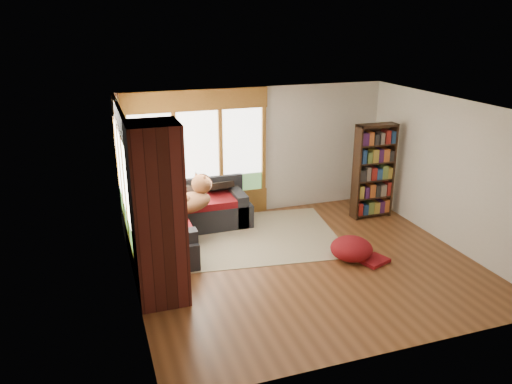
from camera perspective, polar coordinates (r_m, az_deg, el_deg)
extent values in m
plane|color=brown|center=(8.46, 5.54, -8.05)|extent=(5.50, 5.50, 0.00)
plane|color=white|center=(7.62, 6.18, 9.58)|extent=(5.50, 5.50, 0.00)
cube|color=silver|center=(10.17, 0.03, 4.67)|extent=(5.50, 0.04, 2.60)
cube|color=silver|center=(5.94, 15.88, -7.20)|extent=(5.50, 0.04, 2.60)
cube|color=silver|center=(7.30, -14.25, -1.98)|extent=(0.04, 5.00, 2.60)
cube|color=silver|center=(9.39, 21.34, 2.05)|extent=(0.04, 5.00, 2.60)
cube|color=#966326|center=(9.82, -6.58, 4.31)|extent=(2.82, 0.10, 1.90)
cube|color=white|center=(9.82, -6.58, 4.31)|extent=(2.54, 0.09, 1.62)
cube|color=#966326|center=(8.41, -14.83, 1.20)|extent=(0.10, 2.62, 1.90)
cube|color=white|center=(8.41, -14.83, 1.20)|extent=(0.09, 2.36, 1.62)
cube|color=#597946|center=(9.11, -15.28, 5.15)|extent=(0.03, 0.72, 0.90)
cube|color=#471914|center=(7.00, -11.14, -2.66)|extent=(0.70, 0.70, 2.60)
cube|color=black|center=(9.71, -8.38, -3.06)|extent=(2.20, 0.90, 0.42)
cube|color=black|center=(9.89, -8.87, -0.18)|extent=(2.20, 0.20, 0.38)
cube|color=black|center=(9.88, -2.70, -1.89)|extent=(0.20, 0.90, 0.60)
cube|color=maroon|center=(9.49, -8.91, -1.88)|extent=(1.90, 0.66, 0.12)
cube|color=black|center=(9.04, -11.66, -5.02)|extent=(0.90, 2.20, 0.42)
cube|color=black|center=(8.85, -14.08, -2.92)|extent=(0.20, 2.20, 0.38)
cube|color=black|center=(8.10, -10.74, -7.24)|extent=(0.90, 0.20, 0.60)
cube|color=maroon|center=(8.62, -10.68, -4.22)|extent=(0.66, 1.20, 0.12)
cube|color=maroon|center=(9.50, -11.54, -2.02)|extent=(0.66, 0.66, 0.12)
cube|color=beige|center=(9.34, -0.41, -5.13)|extent=(3.40, 2.77, 0.01)
cube|color=black|center=(10.48, 15.12, 2.50)|extent=(0.04, 0.27, 1.92)
cube|color=black|center=(10.07, 11.40, 2.12)|extent=(0.04, 0.27, 1.92)
cube|color=black|center=(10.37, 12.93, 2.51)|extent=(0.82, 0.02, 1.92)
cube|color=black|center=(10.56, 12.92, -2.35)|extent=(0.74, 0.25, 0.03)
cube|color=black|center=(10.43, 13.07, -0.50)|extent=(0.74, 0.25, 0.03)
cube|color=black|center=(10.32, 13.22, 1.40)|extent=(0.74, 0.25, 0.03)
cube|color=black|center=(10.22, 13.37, 3.34)|extent=(0.74, 0.25, 0.03)
cube|color=black|center=(10.13, 13.53, 5.32)|extent=(0.74, 0.25, 0.03)
cube|color=black|center=(10.05, 13.70, 7.33)|extent=(0.74, 0.25, 0.03)
cube|color=#726659|center=(10.25, 13.35, 2.28)|extent=(0.70, 0.19, 1.76)
ellipsoid|color=maroon|center=(8.61, 10.86, -6.30)|extent=(0.88, 0.88, 0.38)
ellipsoid|color=brown|center=(8.99, -7.66, -1.09)|extent=(1.09, 0.99, 0.31)
sphere|color=brown|center=(9.16, -6.21, 0.35)|extent=(0.51, 0.51, 0.37)
cone|color=brown|center=(9.07, -6.51, 1.14)|extent=(0.19, 0.19, 0.16)
ellipsoid|color=#3B2D1E|center=(8.38, -11.57, -3.27)|extent=(0.77, 0.84, 0.24)
sphere|color=#3B2D1E|center=(8.52, -12.75, -2.12)|extent=(0.40, 0.40, 0.29)
cone|color=#3B2D1E|center=(8.45, -12.60, -1.48)|extent=(0.15, 0.15, 0.12)
cube|color=black|center=(9.84, -4.77, 0.97)|extent=(0.45, 0.12, 0.45)
cube|color=black|center=(9.72, -8.20, 0.60)|extent=(0.45, 0.12, 0.45)
cube|color=black|center=(9.18, -13.35, -0.89)|extent=(0.45, 0.12, 0.45)
cube|color=black|center=(8.15, -12.52, -3.43)|extent=(0.45, 0.12, 0.45)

